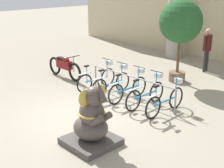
{
  "coord_description": "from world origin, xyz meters",
  "views": [
    {
      "loc": [
        6.22,
        -4.89,
        3.62
      ],
      "look_at": [
        0.62,
        0.49,
        1.0
      ],
      "focal_mm": 50.0,
      "sensor_mm": 36.0,
      "label": 1
    }
  ],
  "objects_px": {
    "bicycle_1": "(112,83)",
    "bicycle_0": "(98,78)",
    "motorcycle": "(64,66)",
    "bicycle_4": "(166,100)",
    "person_pedestrian": "(207,46)",
    "bicycle_2": "(129,88)",
    "bicycle_3": "(146,94)",
    "potted_tree": "(181,23)",
    "elephant_statue": "(92,122)"
  },
  "relations": [
    {
      "from": "bicycle_3",
      "to": "motorcycle",
      "type": "bearing_deg",
      "value": -178.87
    },
    {
      "from": "bicycle_0",
      "to": "person_pedestrian",
      "type": "xyz_separation_m",
      "value": [
        1.45,
        4.62,
        0.68
      ]
    },
    {
      "from": "bicycle_2",
      "to": "person_pedestrian",
      "type": "distance_m",
      "value": 4.63
    },
    {
      "from": "bicycle_1",
      "to": "bicycle_4",
      "type": "height_order",
      "value": "same"
    },
    {
      "from": "bicycle_0",
      "to": "bicycle_1",
      "type": "height_order",
      "value": "same"
    },
    {
      "from": "elephant_statue",
      "to": "motorcycle",
      "type": "bearing_deg",
      "value": 150.98
    },
    {
      "from": "motorcycle",
      "to": "potted_tree",
      "type": "distance_m",
      "value": 4.57
    },
    {
      "from": "bicycle_3",
      "to": "elephant_statue",
      "type": "bearing_deg",
      "value": -76.4
    },
    {
      "from": "bicycle_2",
      "to": "motorcycle",
      "type": "relative_size",
      "value": 0.85
    },
    {
      "from": "bicycle_2",
      "to": "elephant_statue",
      "type": "height_order",
      "value": "elephant_statue"
    },
    {
      "from": "bicycle_1",
      "to": "bicycle_4",
      "type": "relative_size",
      "value": 1.0
    },
    {
      "from": "bicycle_0",
      "to": "bicycle_3",
      "type": "height_order",
      "value": "same"
    },
    {
      "from": "motorcycle",
      "to": "bicycle_0",
      "type": "bearing_deg",
      "value": 1.45
    },
    {
      "from": "elephant_statue",
      "to": "bicycle_4",
      "type": "bearing_deg",
      "value": 88.42
    },
    {
      "from": "person_pedestrian",
      "to": "bicycle_3",
      "type": "bearing_deg",
      "value": -81.25
    },
    {
      "from": "bicycle_3",
      "to": "potted_tree",
      "type": "distance_m",
      "value": 3.31
    },
    {
      "from": "motorcycle",
      "to": "elephant_statue",
      "type": "bearing_deg",
      "value": -29.02
    },
    {
      "from": "bicycle_1",
      "to": "motorcycle",
      "type": "relative_size",
      "value": 0.85
    },
    {
      "from": "bicycle_4",
      "to": "motorcycle",
      "type": "distance_m",
      "value": 4.73
    },
    {
      "from": "bicycle_2",
      "to": "potted_tree",
      "type": "height_order",
      "value": "potted_tree"
    },
    {
      "from": "bicycle_3",
      "to": "elephant_statue",
      "type": "xyz_separation_m",
      "value": [
        0.64,
        -2.66,
        0.18
      ]
    },
    {
      "from": "bicycle_0",
      "to": "bicycle_2",
      "type": "distance_m",
      "value": 1.44
    },
    {
      "from": "bicycle_2",
      "to": "potted_tree",
      "type": "relative_size",
      "value": 0.57
    },
    {
      "from": "bicycle_1",
      "to": "elephant_statue",
      "type": "distance_m",
      "value": 3.36
    },
    {
      "from": "bicycle_3",
      "to": "potted_tree",
      "type": "relative_size",
      "value": 0.57
    },
    {
      "from": "bicycle_2",
      "to": "bicycle_0",
      "type": "bearing_deg",
      "value": -178.34
    },
    {
      "from": "bicycle_0",
      "to": "potted_tree",
      "type": "distance_m",
      "value": 3.51
    },
    {
      "from": "bicycle_2",
      "to": "elephant_statue",
      "type": "xyz_separation_m",
      "value": [
        1.36,
        -2.67,
        0.18
      ]
    },
    {
      "from": "bicycle_4",
      "to": "motorcycle",
      "type": "xyz_separation_m",
      "value": [
        -4.73,
        -0.09,
        0.07
      ]
    },
    {
      "from": "person_pedestrian",
      "to": "potted_tree",
      "type": "distance_m",
      "value": 2.16
    },
    {
      "from": "motorcycle",
      "to": "potted_tree",
      "type": "xyz_separation_m",
      "value": [
        3.23,
        2.78,
        1.67
      ]
    },
    {
      "from": "bicycle_0",
      "to": "motorcycle",
      "type": "height_order",
      "value": "bicycle_0"
    },
    {
      "from": "bicycle_0",
      "to": "motorcycle",
      "type": "relative_size",
      "value": 0.85
    },
    {
      "from": "bicycle_1",
      "to": "bicycle_0",
      "type": "bearing_deg",
      "value": -179.9
    },
    {
      "from": "person_pedestrian",
      "to": "potted_tree",
      "type": "bearing_deg",
      "value": -92.42
    },
    {
      "from": "bicycle_0",
      "to": "potted_tree",
      "type": "relative_size",
      "value": 0.57
    },
    {
      "from": "bicycle_4",
      "to": "potted_tree",
      "type": "xyz_separation_m",
      "value": [
        -1.5,
        2.69,
        1.74
      ]
    },
    {
      "from": "bicycle_2",
      "to": "bicycle_3",
      "type": "relative_size",
      "value": 1.0
    },
    {
      "from": "motorcycle",
      "to": "bicycle_2",
      "type": "bearing_deg",
      "value": 1.54
    },
    {
      "from": "bicycle_3",
      "to": "elephant_statue",
      "type": "height_order",
      "value": "elephant_statue"
    },
    {
      "from": "bicycle_3",
      "to": "bicycle_4",
      "type": "relative_size",
      "value": 1.0
    },
    {
      "from": "bicycle_0",
      "to": "bicycle_4",
      "type": "bearing_deg",
      "value": 0.81
    },
    {
      "from": "potted_tree",
      "to": "bicycle_4",
      "type": "bearing_deg",
      "value": -60.83
    },
    {
      "from": "bicycle_1",
      "to": "motorcycle",
      "type": "distance_m",
      "value": 2.58
    },
    {
      "from": "bicycle_2",
      "to": "bicycle_3",
      "type": "height_order",
      "value": "same"
    },
    {
      "from": "bicycle_0",
      "to": "bicycle_3",
      "type": "distance_m",
      "value": 2.15
    },
    {
      "from": "bicycle_1",
      "to": "bicycle_4",
      "type": "bearing_deg",
      "value": 1.05
    },
    {
      "from": "bicycle_3",
      "to": "potted_tree",
      "type": "height_order",
      "value": "potted_tree"
    },
    {
      "from": "bicycle_1",
      "to": "person_pedestrian",
      "type": "distance_m",
      "value": 4.72
    },
    {
      "from": "bicycle_1",
      "to": "bicycle_2",
      "type": "xyz_separation_m",
      "value": [
        0.72,
        0.04,
        0.0
      ]
    }
  ]
}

